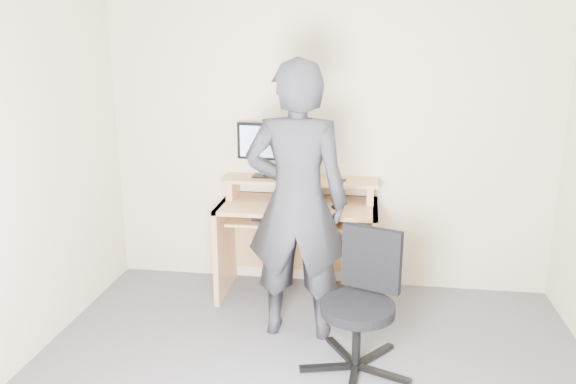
% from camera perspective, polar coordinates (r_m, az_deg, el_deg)
% --- Properties ---
extents(back_wall, '(3.50, 0.02, 2.50)m').
position_cam_1_polar(back_wall, '(4.42, 4.14, 6.02)').
color(back_wall, '#C0B498').
rests_on(back_wall, ground).
extents(desk, '(1.20, 0.60, 0.91)m').
position_cam_1_polar(desk, '(4.39, 1.15, -3.45)').
color(desk, tan).
rests_on(desk, ground).
extents(monitor, '(0.45, 0.13, 0.43)m').
position_cam_1_polar(monitor, '(4.36, -2.32, 4.80)').
color(monitor, black).
rests_on(monitor, desk).
extents(external_drive, '(0.10, 0.14, 0.20)m').
position_cam_1_polar(external_drive, '(4.38, -0.45, 2.78)').
color(external_drive, black).
rests_on(external_drive, desk).
extents(travel_mug, '(0.10, 0.10, 0.19)m').
position_cam_1_polar(travel_mug, '(4.32, 1.03, 2.49)').
color(travel_mug, '#B2B2B6').
rests_on(travel_mug, desk).
extents(smartphone, '(0.10, 0.14, 0.01)m').
position_cam_1_polar(smartphone, '(4.29, 5.28, 1.13)').
color(smartphone, black).
rests_on(smartphone, desk).
extents(charger, '(0.05, 0.04, 0.03)m').
position_cam_1_polar(charger, '(4.29, -0.88, 1.38)').
color(charger, black).
rests_on(charger, desk).
extents(headphones, '(0.17, 0.17, 0.06)m').
position_cam_1_polar(headphones, '(4.46, -1.63, 1.77)').
color(headphones, silver).
rests_on(headphones, desk).
extents(keyboard, '(0.47, 0.20, 0.03)m').
position_cam_1_polar(keyboard, '(4.21, -0.41, -2.60)').
color(keyboard, black).
rests_on(keyboard, desk).
extents(mouse, '(0.11, 0.08, 0.04)m').
position_cam_1_polar(mouse, '(4.13, 5.06, -1.51)').
color(mouse, black).
rests_on(mouse, desk).
extents(office_chair, '(0.67, 0.65, 0.84)m').
position_cam_1_polar(office_chair, '(3.45, 7.55, -10.57)').
color(office_chair, black).
rests_on(office_chair, ground).
extents(person, '(0.68, 0.45, 1.86)m').
position_cam_1_polar(person, '(3.65, 0.90, -1.09)').
color(person, black).
rests_on(person, ground).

